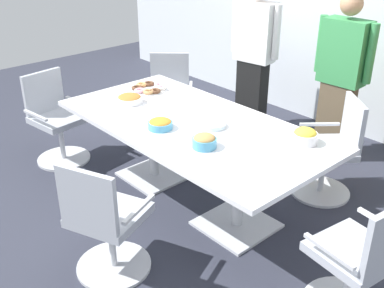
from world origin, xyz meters
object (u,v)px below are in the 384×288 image
donut_platter (149,88)px  person_standing_1 (341,76)px  office_chair_0 (105,225)px  snack_bowl_chips_yellow (305,136)px  office_chair_3 (169,100)px  office_chair_4 (56,123)px  person_standing_0 (254,54)px  conference_table (192,136)px  snack_bowl_cookies (204,141)px  office_chair_1 (360,264)px  snack_bowl_chips_orange (160,124)px  snack_bowl_pretzels (130,99)px  plate_stack (212,125)px  office_chair_2 (331,153)px

donut_platter → person_standing_1: bearing=50.7°
office_chair_0 → snack_bowl_chips_yellow: office_chair_0 is taller
office_chair_3 → donut_platter: bearing=77.0°
office_chair_4 → person_standing_0: 2.28m
office_chair_0 → person_standing_1: person_standing_1 is taller
donut_platter → conference_table: bearing=-13.7°
snack_bowl_cookies → donut_platter: (-1.27, 0.45, -0.03)m
office_chair_1 → donut_platter: 2.61m
office_chair_3 → snack_bowl_cookies: bearing=102.0°
person_standing_0 → snack_bowl_chips_orange: person_standing_0 is taller
snack_bowl_pretzels → snack_bowl_chips_yellow: 1.65m
person_standing_0 → plate_stack: bearing=111.5°
person_standing_1 → snack_bowl_chips_orange: size_ratio=8.23×
office_chair_0 → office_chair_4: 1.91m
office_chair_4 → person_standing_0: (0.79, 2.08, 0.49)m
office_chair_1 → person_standing_1: 2.33m
snack_bowl_chips_orange → person_standing_1: bearing=77.9°
office_chair_1 → office_chair_3: size_ratio=1.00×
person_standing_0 → plate_stack: (0.88, -1.51, -0.13)m
conference_table → office_chair_4: size_ratio=2.64×
conference_table → donut_platter: bearing=166.3°
snack_bowl_cookies → snack_bowl_pretzels: size_ratio=0.78×
office_chair_3 → office_chair_4: (-0.27, -1.27, 0.00)m
snack_bowl_chips_yellow → plate_stack: size_ratio=0.86×
snack_bowl_cookies → office_chair_0: bearing=-95.6°
office_chair_1 → office_chair_4: size_ratio=1.00×
office_chair_0 → office_chair_1: same height
office_chair_2 → person_standing_0: 1.65m
conference_table → snack_bowl_chips_yellow: size_ratio=12.45×
office_chair_1 → person_standing_1: (-1.35, 1.83, 0.46)m
office_chair_1 → snack_bowl_chips_orange: office_chair_1 is taller
office_chair_0 → snack_bowl_chips_orange: (-0.40, 0.81, 0.38)m
office_chair_3 → office_chair_2: bearing=140.0°
office_chair_4 → snack_bowl_chips_orange: bearing=91.9°
office_chair_0 → donut_platter: 1.80m
snack_bowl_chips_yellow → snack_bowl_chips_orange: snack_bowl_chips_yellow is taller
snack_bowl_chips_orange → snack_bowl_chips_yellow: bearing=34.5°
office_chair_0 → plate_stack: 1.21m
office_chair_3 → snack_bowl_chips_orange: office_chair_3 is taller
conference_table → person_standing_1: size_ratio=1.44×
plate_stack → donut_platter: bearing=172.1°
snack_bowl_chips_yellow → snack_bowl_chips_orange: bearing=-145.5°
person_standing_1 → snack_bowl_chips_orange: person_standing_1 is taller
conference_table → plate_stack: plate_stack is taller
snack_bowl_pretzels → office_chair_4: bearing=-154.0°
office_chair_4 → snack_bowl_pretzels: (0.78, 0.38, 0.38)m
office_chair_1 → snack_bowl_pretzels: office_chair_1 is taller
office_chair_2 → office_chair_0: bearing=118.5°
snack_bowl_chips_orange → donut_platter: (-0.79, 0.48, -0.02)m
office_chair_2 → snack_bowl_pretzels: (-1.47, -1.11, 0.38)m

